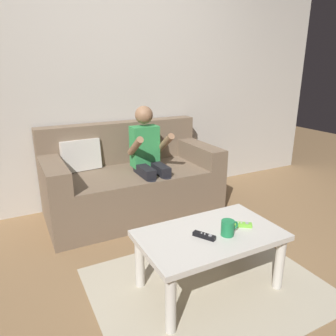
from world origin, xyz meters
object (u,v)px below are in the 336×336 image
Objects in this scene: game_remote_black_near_edge at (204,236)px; coffee_mug at (228,228)px; couch at (130,181)px; coffee_table at (210,242)px; game_remote_lime_center at (241,225)px; person_seated_on_couch at (149,156)px.

game_remote_black_near_edge is 1.18× the size of coffee_mug.
coffee_table is at bearing -88.61° from couch.
game_remote_black_near_edge is at bearing -177.90° from game_remote_lime_center.
couch reaches higher than game_remote_black_near_edge.
person_seated_on_couch is 1.19m from coffee_mug.
coffee_mug is (0.08, -0.07, 0.11)m from coffee_table.
person_seated_on_couch is (0.12, -0.18, 0.28)m from couch.
couch reaches higher than coffee_mug.
game_remote_lime_center is (0.13, -1.14, -0.19)m from person_seated_on_couch.
couch is 0.36m from person_seated_on_couch.
game_remote_black_near_edge is at bearing 165.25° from coffee_mug.
coffee_mug is (0.11, -1.37, 0.13)m from couch.
person_seated_on_couch is 1.17m from game_remote_black_near_edge.
couch is 1.33m from game_remote_black_near_edge.
game_remote_lime_center reaches higher than coffee_table.
coffee_table is 6.32× the size of game_remote_black_near_edge.
game_remote_black_near_edge and game_remote_lime_center have the same top height.
coffee_mug is at bearing -90.53° from person_seated_on_couch.
person_seated_on_couch is at bearing -57.07° from couch.
person_seated_on_couch is 8.76× the size of coffee_mug.
game_remote_black_near_edge is at bearing -155.60° from coffee_table.
couch is 1.35m from game_remote_lime_center.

